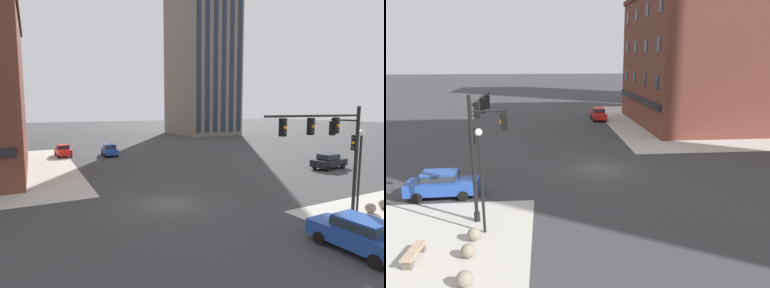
{
  "view_description": "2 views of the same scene",
  "coord_description": "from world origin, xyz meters",
  "views": [
    {
      "loc": [
        -8.26,
        -19.12,
        6.62
      ],
      "look_at": [
        3.98,
        4.03,
        3.66
      ],
      "focal_mm": 28.26,
      "sensor_mm": 36.0,
      "label": 1
    },
    {
      "loc": [
        27.22,
        -4.26,
        8.73
      ],
      "look_at": [
        6.57,
        -2.32,
        3.68
      ],
      "focal_mm": 33.87,
      "sensor_mm": 36.0,
      "label": 2
    }
  ],
  "objects": [
    {
      "name": "car_main_southbound_near",
      "position": [
        4.89,
        -10.81,
        0.92
      ],
      "size": [
        2.0,
        4.46,
        1.68
      ],
      "color": "#23479E",
      "rests_on": "ground"
    },
    {
      "name": "ground_plane",
      "position": [
        0.0,
        0.0,
        0.0
      ],
      "size": [
        320.0,
        320.0,
        0.0
      ],
      "primitive_type": "plane",
      "color": "#38383A"
    },
    {
      "name": "bollard_sphere_curb_c",
      "position": [
        14.47,
        -7.49,
        0.32
      ],
      "size": [
        0.65,
        0.65,
        0.65
      ],
      "primitive_type": "sphere",
      "color": "gray",
      "rests_on": "ground"
    },
    {
      "name": "bollard_sphere_curb_b",
      "position": [
        12.35,
        -7.76,
        0.32
      ],
      "size": [
        0.65,
        0.65,
        0.65
      ],
      "primitive_type": "sphere",
      "color": "gray",
      "rests_on": "ground"
    },
    {
      "name": "car_cross_eastbound",
      "position": [
        -22.66,
        3.3,
        0.92
      ],
      "size": [
        4.42,
        1.94,
        1.68
      ],
      "color": "red",
      "rests_on": "ground"
    },
    {
      "name": "sidewalk_far_corner",
      "position": [
        -20.0,
        20.0,
        0.0
      ],
      "size": [
        32.0,
        32.0,
        0.02
      ],
      "primitive_type": "cube",
      "color": "#B7B2A8",
      "rests_on": "ground"
    },
    {
      "name": "traffic_signal_main",
      "position": [
        7.03,
        -7.84,
        4.66
      ],
      "size": [
        7.28,
        2.09,
        6.84
      ],
      "color": "black",
      "rests_on": "ground"
    },
    {
      "name": "bollard_sphere_curb_a",
      "position": [
        10.8,
        -7.79,
        0.32
      ],
      "size": [
        0.65,
        0.65,
        0.65
      ],
      "primitive_type": "sphere",
      "color": "gray",
      "rests_on": "ground"
    },
    {
      "name": "street_lamp_corner_near",
      "position": [
        10.0,
        -7.4,
        3.38
      ],
      "size": [
        0.36,
        0.36,
        5.38
      ],
      "color": "black",
      "rests_on": "ground"
    },
    {
      "name": "bench_near_signal",
      "position": [
        12.34,
        -10.08,
        0.33
      ],
      "size": [
        1.83,
        0.61,
        0.49
      ],
      "color": "tan",
      "rests_on": "ground"
    },
    {
      "name": "storefront_block_near_corner",
      "position": [
        -18.92,
        17.1,
        8.26
      ],
      "size": [
        20.23,
        18.63,
        16.49
      ],
      "color": "brown",
      "rests_on": "ground"
    }
  ]
}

